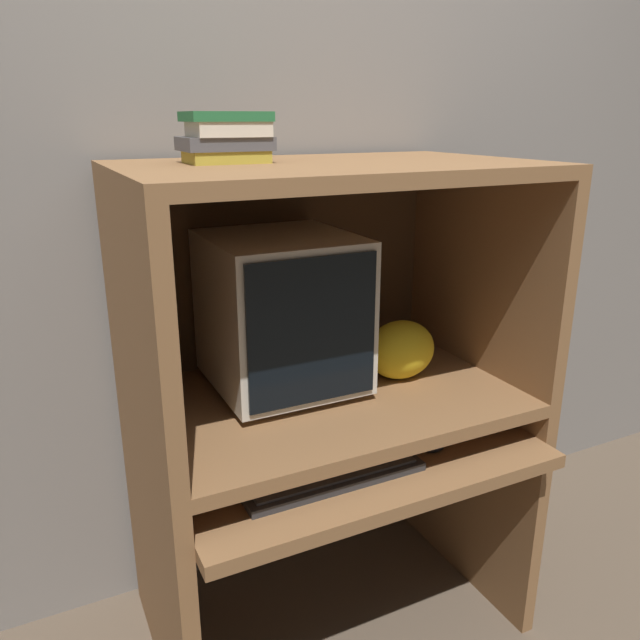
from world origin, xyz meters
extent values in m
cube|color=gray|center=(0.00, 0.73, 1.30)|extent=(6.00, 0.06, 2.60)
cube|color=brown|center=(-0.50, 0.33, 0.32)|extent=(0.04, 0.67, 0.64)
cube|color=brown|center=(0.50, 0.33, 0.32)|extent=(0.04, 0.67, 0.64)
cube|color=brown|center=(0.00, 0.12, 0.62)|extent=(0.96, 0.38, 0.04)
cube|color=brown|center=(-0.50, 0.33, 0.70)|extent=(0.04, 0.67, 0.11)
cube|color=brown|center=(0.50, 0.33, 0.70)|extent=(0.04, 0.67, 0.11)
cube|color=brown|center=(0.00, 0.33, 0.73)|extent=(0.96, 0.67, 0.04)
cube|color=brown|center=(-0.50, 0.33, 1.06)|extent=(0.04, 0.67, 0.61)
cube|color=brown|center=(0.50, 0.33, 1.06)|extent=(0.04, 0.67, 0.61)
cube|color=brown|center=(0.00, 0.33, 1.35)|extent=(0.96, 0.67, 0.04)
cube|color=#48321E|center=(0.00, 0.66, 1.06)|extent=(0.96, 0.01, 0.61)
cylinder|color=beige|center=(-0.10, 0.43, 0.76)|extent=(0.21, 0.21, 0.02)
cube|color=beige|center=(-0.10, 0.43, 0.98)|extent=(0.38, 0.40, 0.41)
cube|color=black|center=(-0.10, 0.23, 0.98)|extent=(0.34, 0.01, 0.37)
cube|color=#2D2D30|center=(-0.12, 0.10, 0.65)|extent=(0.45, 0.14, 0.02)
cube|color=#474749|center=(-0.12, 0.10, 0.66)|extent=(0.42, 0.11, 0.01)
ellipsoid|color=black|center=(0.18, 0.10, 0.66)|extent=(0.06, 0.04, 0.03)
ellipsoid|color=gold|center=(0.23, 0.34, 0.84)|extent=(0.21, 0.15, 0.17)
cube|color=gold|center=(-0.24, 0.42, 1.38)|extent=(0.19, 0.13, 0.03)
cube|color=#4C4C51|center=(-0.24, 0.42, 1.41)|extent=(0.21, 0.15, 0.03)
cube|color=beige|center=(-0.23, 0.41, 1.44)|extent=(0.18, 0.13, 0.03)
cube|color=#236638|center=(-0.24, 0.41, 1.47)|extent=(0.19, 0.14, 0.02)
camera|label=1|loc=(-0.72, -1.06, 1.47)|focal=35.00mm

